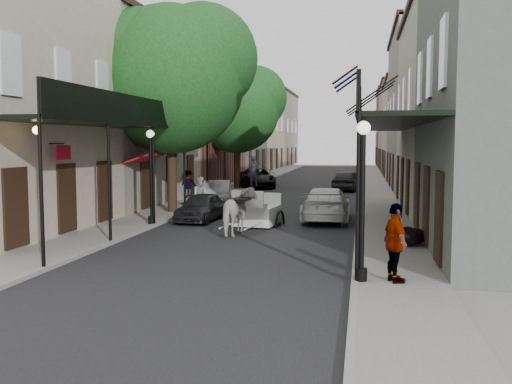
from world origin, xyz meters
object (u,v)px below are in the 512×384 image
at_px(horse, 240,212).
at_px(pedestrian_sidewalk_right, 395,243).
at_px(tree_near, 180,74).
at_px(lamppost_right_near, 362,199).
at_px(lamppost_left, 151,175).
at_px(car_left_far, 257,178).
at_px(pedestrian_walking, 201,195).
at_px(pedestrian_sidewalk_left, 188,184).
at_px(car_left_mid, 217,193).
at_px(carriage, 261,198).
at_px(car_right_near, 326,204).
at_px(tree_far, 242,107).
at_px(car_right_far, 347,180).
at_px(car_left_near, 201,207).
at_px(lamppost_right_far, 362,165).

bearing_deg(horse, pedestrian_sidewalk_right, 134.15).
distance_m(tree_near, horse, 8.84).
xyz_separation_m(lamppost_right_near, lamppost_left, (-8.20, 8.00, 0.00)).
bearing_deg(car_left_far, tree_near, -107.18).
bearing_deg(pedestrian_walking, pedestrian_sidewalk_left, 98.11).
relative_size(pedestrian_sidewalk_right, car_left_mid, 0.47).
xyz_separation_m(carriage, car_right_near, (2.53, 1.73, -0.39)).
xyz_separation_m(tree_near, pedestrian_sidewalk_left, (-1.60, 6.12, -5.57)).
relative_size(horse, pedestrian_sidewalk_left, 1.26).
height_order(tree_far, horse, tree_far).
relative_size(pedestrian_sidewalk_left, car_left_far, 0.30).
distance_m(carriage, car_right_far, 17.53).
distance_m(tree_far, car_right_far, 8.93).
distance_m(horse, pedestrian_walking, 6.63).
height_order(car_left_near, car_left_far, car_left_far).
bearing_deg(horse, car_left_near, -47.28).
relative_size(lamppost_right_near, carriage, 1.30).
xyz_separation_m(pedestrian_walking, car_right_near, (5.94, -1.49, -0.15)).
bearing_deg(car_left_near, pedestrian_sidewalk_left, 114.75).
bearing_deg(pedestrian_sidewalk_left, tree_far, -124.55).
distance_m(car_left_far, car_right_far, 6.74).
bearing_deg(horse, carriage, -90.00).
bearing_deg(car_right_far, pedestrian_walking, 72.26).
bearing_deg(horse, pedestrian_walking, -55.38).
relative_size(lamppost_right_near, car_right_far, 0.88).
xyz_separation_m(tree_far, car_left_far, (0.71, 1.74, -5.10)).
xyz_separation_m(lamppost_left, car_right_far, (7.17, 18.54, -1.33)).
distance_m(tree_far, pedestrian_walking, 14.60).
xyz_separation_m(lamppost_right_near, horse, (-4.33, 6.63, -1.20)).
distance_m(pedestrian_sidewalk_left, car_right_far, 12.11).
bearing_deg(lamppost_right_far, lamppost_right_near, -90.00).
bearing_deg(pedestrian_sidewalk_right, pedestrian_sidewalk_left, 9.81).
relative_size(lamppost_right_near, car_left_mid, 0.94).
distance_m(lamppost_left, pedestrian_walking, 4.70).
distance_m(horse, pedestrian_sidewalk_left, 12.92).
relative_size(horse, car_left_far, 0.38).
xyz_separation_m(pedestrian_sidewalk_left, car_left_near, (3.20, -8.41, -0.31)).
bearing_deg(horse, pedestrian_sidewalk_left, -57.84).
bearing_deg(tree_far, lamppost_right_far, -36.51).
bearing_deg(lamppost_right_near, car_left_near, 124.13).
distance_m(pedestrian_sidewalk_right, car_right_far, 26.61).
bearing_deg(pedestrian_walking, car_right_far, 50.66).
relative_size(carriage, pedestrian_sidewalk_right, 1.55).
distance_m(tree_far, lamppost_right_far, 11.05).
xyz_separation_m(tree_near, car_left_mid, (0.66, 3.93, -5.84)).
relative_size(tree_far, pedestrian_sidewalk_right, 4.69).
bearing_deg(lamppost_right_near, tree_far, 107.68).
height_order(tree_near, pedestrian_walking, tree_near).
xyz_separation_m(lamppost_left, car_left_near, (1.50, 1.88, -1.44)).
bearing_deg(lamppost_right_far, car_left_near, -123.52).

